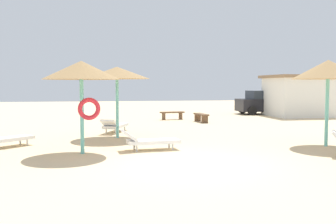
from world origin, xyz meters
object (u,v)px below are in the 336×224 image
parasol_4 (328,70)px  beach_cabana (298,95)px  lounger_3 (4,138)px  bench_0 (172,114)px  lounger_1 (149,141)px  parked_car (264,103)px  parasol_0 (117,73)px  parasol_1 (81,71)px  bench_1 (201,116)px  lounger_0 (115,125)px

parasol_4 → beach_cabana: size_ratio=0.73×
parasol_4 → lounger_3: 11.37m
bench_0 → beach_cabana: size_ratio=0.37×
lounger_1 → bench_0: (2.73, 10.68, 0.03)m
lounger_1 → parked_car: size_ratio=0.48×
parasol_0 → beach_cabana: parasol_0 is taller
parasol_4 → lounger_1: parasol_4 is taller
parasol_4 → parasol_0: bearing=154.4°
lounger_3 → bench_0: bearing=51.1°
parked_car → beach_cabana: (1.47, -2.20, 0.60)m
parasol_1 → beach_cabana: size_ratio=0.70×
parasol_0 → beach_cabana: (12.60, 8.65, -1.19)m
parked_car → bench_1: bearing=-139.8°
lounger_3 → bench_0: 12.02m
parasol_0 → lounger_1: bearing=-73.8°
parasol_0 → parasol_1: 3.63m
lounger_3 → parasol_4: bearing=-8.2°
bench_0 → lounger_1: bearing=-104.4°
parasol_0 → lounger_1: 4.00m
parasol_1 → parked_car: parasol_1 is taller
parasol_0 → lounger_0: size_ratio=1.43×
bench_0 → beach_cabana: (8.95, 1.12, 1.08)m
bench_1 → bench_0: bearing=126.0°
lounger_0 → parked_car: size_ratio=0.49×
lounger_0 → bench_0: (3.71, 5.78, 0.03)m
bench_0 → beach_cabana: beach_cabana is taller
lounger_0 → bench_0: 6.86m
parasol_0 → lounger_3: (-3.91, -1.83, -2.29)m
parasol_0 → lounger_1: parasol_0 is taller
parasol_0 → parasol_4: parasol_4 is taller
parasol_0 → parasol_4: 7.88m
parasol_4 → parked_car: size_ratio=0.74×
parasol_0 → parasol_1: size_ratio=1.00×
parasol_1 → lounger_1: bearing=7.3°
parasol_0 → parked_car: (11.13, 10.85, -1.79)m
lounger_1 → bench_0: bearing=75.6°
parasol_0 → bench_0: (3.65, 7.53, -2.26)m
lounger_3 → lounger_1: bearing=-15.3°
parasol_1 → lounger_0: bearing=77.4°
lounger_3 → beach_cabana: 19.58m
parasol_0 → parked_car: bearing=44.3°
lounger_1 → beach_cabana: size_ratio=0.47×
lounger_1 → parked_car: (10.21, 14.00, 0.51)m
parasol_1 → bench_0: 12.18m
parasol_1 → parasol_4: 8.31m
lounger_1 → bench_1: (4.09, 8.82, 0.03)m
lounger_3 → beach_cabana: bearing=32.4°
parasol_0 → lounger_0: parasol_0 is taller
bench_1 → parked_car: size_ratio=0.38×
parasol_1 → lounger_1: size_ratio=1.48×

